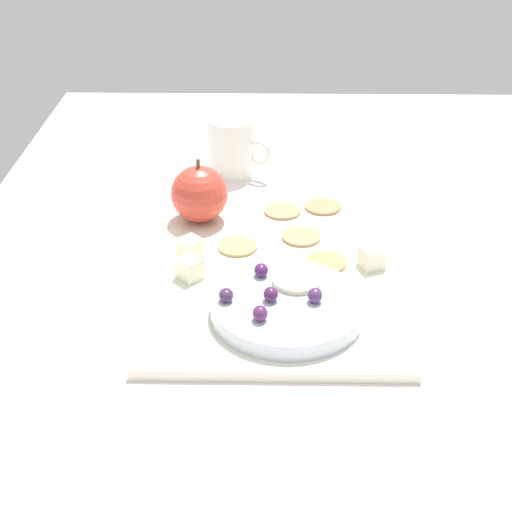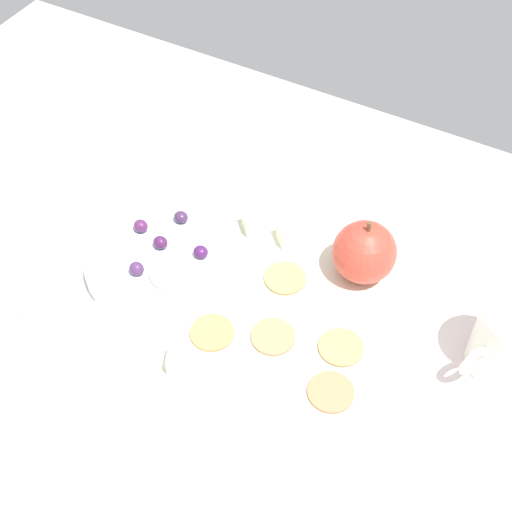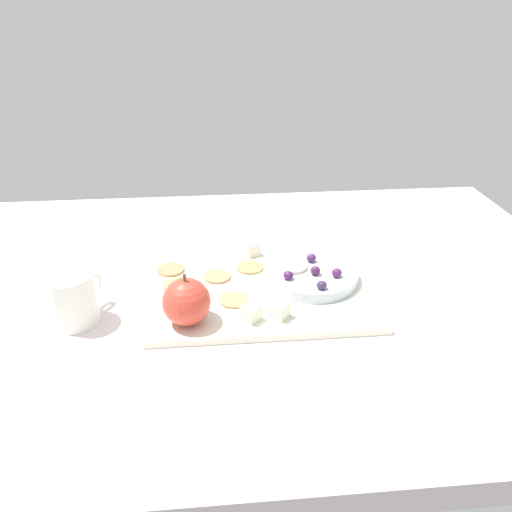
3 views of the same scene
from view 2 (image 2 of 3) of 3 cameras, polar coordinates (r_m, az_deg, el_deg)
name	(u,v)px [view 2 (image 2 of 3)]	position (r cm, az deg, el deg)	size (l,w,h in cm)	color
table	(234,337)	(88.31, -1.70, -6.33)	(134.98, 91.17, 4.45)	silver
platter	(230,293)	(88.64, -2.04, -2.88)	(39.45, 29.60, 1.30)	silver
serving_dish	(155,263)	(90.21, -7.86, -0.55)	(17.06, 17.06, 2.01)	silver
apple_whole	(364,252)	(87.67, 8.44, 0.30)	(7.73, 7.73, 7.73)	#D24031
apple_stem	(369,227)	(84.38, 8.78, 2.28)	(0.50, 0.50, 1.20)	brown
cheese_cube_0	(287,233)	(92.29, 2.42, 1.78)	(2.59, 2.59, 2.59)	white
cheese_cube_1	(254,222)	(93.49, -0.16, 2.63)	(2.59, 2.59, 2.59)	white
cheese_cube_2	(180,361)	(81.17, -5.96, -8.10)	(2.59, 2.59, 2.59)	#F4EACD
cracker_0	(285,278)	(88.95, 2.27, -1.75)	(5.12, 5.12, 0.40)	tan
cracker_1	(271,340)	(83.60, 1.19, -6.52)	(5.12, 5.12, 0.40)	tan
cracker_2	(212,333)	(84.26, -3.45, -5.98)	(5.12, 5.12, 0.40)	tan
cracker_3	(341,347)	(83.53, 6.61, -7.08)	(5.12, 5.12, 0.40)	tan
cracker_4	(331,392)	(80.39, 5.84, -10.50)	(5.12, 5.12, 0.40)	tan
grape_0	(181,217)	(92.58, -5.86, 3.03)	(1.81, 1.63, 1.51)	#43294E
grape_1	(141,226)	(92.06, -8.96, 2.32)	(1.81, 1.63, 1.69)	#572555
grape_2	(160,243)	(89.86, -7.45, 1.05)	(1.81, 1.63, 1.66)	#4C204F
grape_3	(137,269)	(87.53, -9.28, -0.97)	(1.81, 1.63, 1.71)	#502E5D
grape_4	(201,252)	(88.42, -4.32, 0.32)	(1.81, 1.63, 1.55)	#4D1E5B
apple_slice_0	(173,274)	(87.18, -6.45, -1.36)	(5.62, 5.62, 0.60)	beige
cup	(508,340)	(84.48, 19.02, -6.23)	(7.72, 10.23, 8.97)	white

